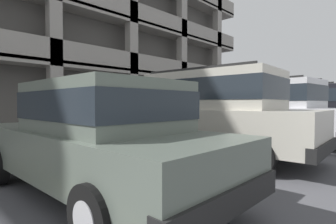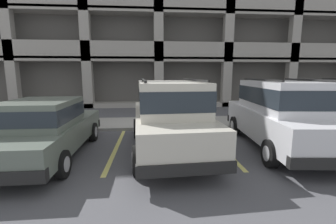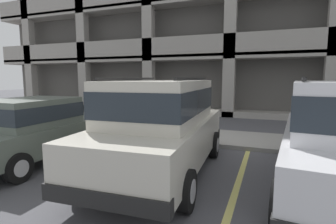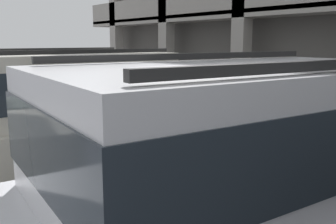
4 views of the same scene
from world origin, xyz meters
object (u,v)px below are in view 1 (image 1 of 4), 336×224
Objects in this scene: silver_suv at (212,111)px; red_sedan at (97,135)px; dark_hatchback at (268,109)px; parking_meter_far at (242,105)px; blue_coupe at (298,108)px; parking_meter_near at (140,104)px.

red_sedan is at bearing -178.48° from silver_suv.
parking_meter_far is at bearing 45.29° from dark_hatchback.
dark_hatchback is (3.31, 0.03, 0.00)m from silver_suv.
blue_coupe is at bearing -91.61° from parking_meter_far.
silver_suv is 1.01× the size of blue_coupe.
parking_meter_near is (3.19, 2.84, 0.43)m from red_sedan.
parking_meter_far is at bearing 86.36° from blue_coupe.
parking_meter_near is at bearing 147.76° from dark_hatchback.
dark_hatchback is 3.88m from parking_meter_far.
blue_coupe is (2.90, -0.02, 0.00)m from dark_hatchback.
dark_hatchback is 4.18m from parking_meter_near.
silver_suv and dark_hatchback have the same top height.
red_sedan is 3.14× the size of parking_meter_far.
blue_coupe is 2.53m from parking_meter_far.
parking_meter_near is (-0.02, 2.56, 0.16)m from silver_suv.
blue_coupe reaches higher than red_sedan.
red_sedan is 0.93× the size of blue_coupe.
silver_suv is 3.23m from red_sedan.
parking_meter_near is at bearing 179.69° from parking_meter_far.
dark_hatchback is (6.51, 0.30, 0.27)m from red_sedan.
red_sedan is at bearing -138.37° from parking_meter_near.
silver_suv is at bearing 4.38° from red_sedan.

